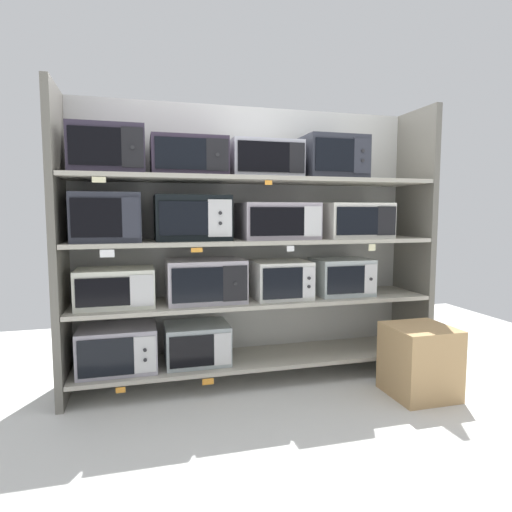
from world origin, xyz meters
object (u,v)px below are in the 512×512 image
(microwave_13, at_px, (331,159))
(microwave_0, at_px, (118,348))
(microwave_1, at_px, (197,343))
(microwave_8, at_px, (277,221))
(microwave_11, at_px, (188,157))
(shipping_carton, at_px, (419,361))
(microwave_4, at_px, (280,279))
(microwave_9, at_px, (353,220))
(microwave_5, at_px, (342,277))
(microwave_3, at_px, (205,280))
(microwave_2, at_px, (116,287))
(microwave_7, at_px, (192,218))
(microwave_10, at_px, (108,151))
(microwave_12, at_px, (264,160))
(microwave_6, at_px, (107,217))

(microwave_13, bearing_deg, microwave_0, -179.99)
(microwave_1, height_order, microwave_8, microwave_8)
(microwave_11, relative_size, shipping_carton, 1.06)
(microwave_4, relative_size, microwave_9, 0.81)
(microwave_5, height_order, microwave_9, microwave_9)
(microwave_1, bearing_deg, microwave_8, 0.01)
(microwave_3, bearing_deg, microwave_13, 0.01)
(microwave_2, distance_m, microwave_7, 0.73)
(microwave_4, xyz_separation_m, microwave_13, (0.41, 0.00, 0.93))
(microwave_9, bearing_deg, microwave_1, -180.00)
(microwave_5, xyz_separation_m, microwave_9, (0.09, -0.00, 0.45))
(microwave_10, xyz_separation_m, microwave_11, (0.54, -0.00, -0.03))
(shipping_carton, bearing_deg, microwave_11, 158.93)
(microwave_2, height_order, microwave_8, microwave_8)
(microwave_9, distance_m, shipping_carton, 1.16)
(microwave_12, relative_size, microwave_13, 1.12)
(microwave_1, relative_size, microwave_2, 0.88)
(microwave_6, distance_m, microwave_12, 1.20)
(microwave_12, distance_m, shipping_carton, 1.82)
(microwave_5, distance_m, microwave_10, 1.98)
(microwave_5, bearing_deg, microwave_11, -179.99)
(microwave_7, bearing_deg, microwave_3, -0.12)
(microwave_0, height_order, microwave_4, microwave_4)
(microwave_5, distance_m, microwave_9, 0.46)
(microwave_11, bearing_deg, microwave_6, 179.99)
(microwave_6, height_order, microwave_13, microwave_13)
(microwave_2, height_order, microwave_11, microwave_11)
(microwave_11, bearing_deg, shipping_carton, -21.07)
(microwave_11, bearing_deg, microwave_13, 0.01)
(microwave_1, height_order, microwave_2, microwave_2)
(microwave_8, height_order, shipping_carton, microwave_8)
(shipping_carton, bearing_deg, microwave_6, 164.24)
(microwave_4, bearing_deg, microwave_0, -180.00)
(microwave_1, bearing_deg, microwave_2, 179.98)
(microwave_7, height_order, shipping_carton, microwave_7)
(microwave_4, bearing_deg, microwave_8, 179.44)
(microwave_7, xyz_separation_m, microwave_12, (0.54, -0.00, 0.43))
(microwave_10, height_order, microwave_11, microwave_10)
(microwave_5, bearing_deg, microwave_6, -180.00)
(microwave_2, distance_m, microwave_4, 1.21)
(microwave_9, bearing_deg, microwave_5, 179.96)
(microwave_4, distance_m, microwave_7, 0.82)
(microwave_2, xyz_separation_m, microwave_13, (1.62, -0.00, 0.94))
(microwave_10, relative_size, microwave_12, 0.92)
(microwave_2, height_order, microwave_13, microwave_13)
(microwave_1, bearing_deg, microwave_0, -179.98)
(microwave_6, xyz_separation_m, microwave_13, (1.66, 0.00, 0.45))
(microwave_9, height_order, microwave_11, microwave_11)
(microwave_0, xyz_separation_m, microwave_10, (-0.02, 0.00, 1.37))
(microwave_13, height_order, shipping_carton, microwave_13)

